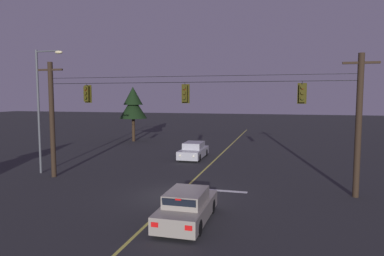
{
  "coord_description": "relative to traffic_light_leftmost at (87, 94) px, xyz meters",
  "views": [
    {
      "loc": [
        5.32,
        -17.17,
        5.3
      ],
      "look_at": [
        0.0,
        3.27,
        3.38
      ],
      "focal_mm": 32.18,
      "sensor_mm": 36.0,
      "label": 1
    }
  ],
  "objects": [
    {
      "name": "traffic_light_leftmost",
      "position": [
        0.0,
        0.0,
        0.0
      ],
      "size": [
        0.48,
        0.41,
        1.22
      ],
      "color": "black"
    },
    {
      "name": "car_waiting_near_lane",
      "position": [
        8.15,
        -5.77,
        -4.84
      ],
      "size": [
        1.8,
        4.33,
        1.39
      ],
      "color": "gray",
      "rests_on": "ground"
    },
    {
      "name": "lane_centre_stripe",
      "position": [
        6.61,
        6.02,
        -5.48
      ],
      "size": [
        0.14,
        60.0,
        0.01
      ],
      "primitive_type": "cube",
      "color": "#D1C64C",
      "rests_on": "ground"
    },
    {
      "name": "tree_verge_far",
      "position": [
        -5.12,
        18.32,
        -1.08
      ],
      "size": [
        3.24,
        3.24,
        6.47
      ],
      "color": "#332316",
      "rests_on": "ground"
    },
    {
      "name": "ground_plane",
      "position": [
        6.61,
        -2.25,
        -5.48
      ],
      "size": [
        180.0,
        180.0,
        0.0
      ],
      "primitive_type": "plane",
      "color": "#28282B"
    },
    {
      "name": "signal_span_assembly",
      "position": [
        6.61,
        0.02,
        -1.56
      ],
      "size": [
        20.26,
        0.32,
        7.54
      ],
      "color": "#2D2116",
      "rests_on": "ground"
    },
    {
      "name": "car_oncoming_lead",
      "position": [
        4.66,
        9.01,
        -4.84
      ],
      "size": [
        1.8,
        4.42,
        1.39
      ],
      "color": "#A5A5AD",
      "rests_on": "ground"
    },
    {
      "name": "traffic_light_left_inner",
      "position": [
        6.44,
        0.0,
        0.0
      ],
      "size": [
        0.48,
        0.41,
        1.22
      ],
      "color": "black"
    },
    {
      "name": "traffic_light_centre",
      "position": [
        12.99,
        0.0,
        0.0
      ],
      "size": [
        0.48,
        0.41,
        1.22
      ],
      "color": "black"
    },
    {
      "name": "street_lamp_corner",
      "position": [
        -3.92,
        0.76,
        -0.44
      ],
      "size": [
        2.11,
        0.3,
        8.46
      ],
      "color": "#4C4F54",
      "rests_on": "ground"
    },
    {
      "name": "stop_bar_paint",
      "position": [
        8.51,
        -0.58,
        -5.48
      ],
      "size": [
        3.4,
        0.36,
        0.01
      ],
      "primitive_type": "cube",
      "color": "silver",
      "rests_on": "ground"
    }
  ]
}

